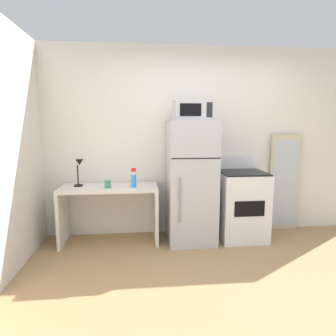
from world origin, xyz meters
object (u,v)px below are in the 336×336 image
at_px(spray_bottle, 134,180).
at_px(leaning_mirror, 284,183).
at_px(desk_lamp, 79,168).
at_px(desk, 110,203).
at_px(coffee_mug, 108,184).
at_px(refrigerator, 191,182).
at_px(microwave, 192,110).
at_px(oven_range, 241,204).

bearing_deg(spray_bottle, leaning_mirror, 8.31).
height_order(desk_lamp, leaning_mirror, leaning_mirror).
bearing_deg(desk, coffee_mug, -94.08).
bearing_deg(leaning_mirror, spray_bottle, -171.69).
xyz_separation_m(desk, spray_bottle, (0.32, -0.09, 0.32)).
bearing_deg(spray_bottle, coffee_mug, 179.67).
xyz_separation_m(desk_lamp, refrigerator, (1.44, -0.08, -0.20)).
bearing_deg(microwave, coffee_mug, -178.86).
height_order(refrigerator, leaning_mirror, refrigerator).
height_order(desk, oven_range, oven_range).
xyz_separation_m(desk_lamp, leaning_mirror, (2.87, 0.19, -0.29)).
distance_m(coffee_mug, leaning_mirror, 2.52).
xyz_separation_m(coffee_mug, refrigerator, (1.07, 0.04, -0.00)).
bearing_deg(microwave, spray_bottle, -178.21).
xyz_separation_m(desk, desk_lamp, (-0.38, 0.04, 0.46)).
bearing_deg(oven_range, desk, 179.00).
distance_m(desk, spray_bottle, 0.46).
bearing_deg(microwave, desk, 176.27).
distance_m(desk, refrigerator, 1.10).
height_order(desk, desk_lamp, desk_lamp).
bearing_deg(microwave, leaning_mirror, 11.66).
relative_size(coffee_mug, spray_bottle, 0.38).
distance_m(coffee_mug, spray_bottle, 0.33).
bearing_deg(microwave, refrigerator, 90.32).
distance_m(spray_bottle, refrigerator, 0.75).
bearing_deg(microwave, oven_range, 3.19).
height_order(microwave, oven_range, microwave).
height_order(microwave, leaning_mirror, microwave).
bearing_deg(refrigerator, microwave, -89.68).
height_order(desk, microwave, microwave).
xyz_separation_m(microwave, leaning_mirror, (1.43, 0.29, -1.02)).
bearing_deg(desk_lamp, oven_range, -1.80).
bearing_deg(spray_bottle, oven_range, 2.47).
xyz_separation_m(spray_bottle, leaning_mirror, (2.17, 0.32, -0.15)).
relative_size(desk_lamp, coffee_mug, 3.72).
distance_m(desk_lamp, oven_range, 2.21).
xyz_separation_m(coffee_mug, oven_range, (1.77, 0.06, -0.33)).
bearing_deg(oven_range, spray_bottle, -177.53).
distance_m(desk_lamp, coffee_mug, 0.44).
xyz_separation_m(refrigerator, leaning_mirror, (1.43, 0.27, -0.09)).
height_order(desk, spray_bottle, spray_bottle).
bearing_deg(refrigerator, desk, 177.40).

